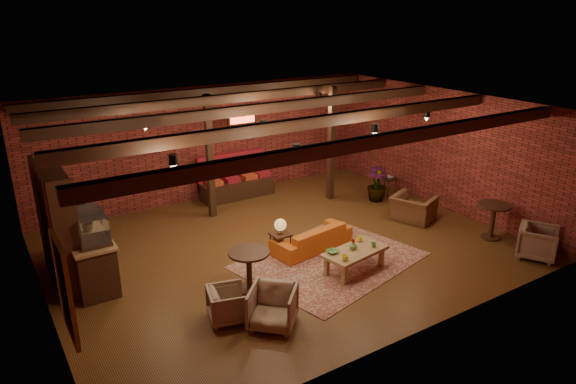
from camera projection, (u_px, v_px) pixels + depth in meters
floor at (284, 247)px, 11.78m from camera, size 10.00×10.00×0.00m
ceiling at (284, 108)px, 10.70m from camera, size 10.00×8.00×0.02m
wall_back at (209, 143)px, 14.42m from camera, size 10.00×0.02×3.20m
wall_front at (419, 249)px, 8.06m from camera, size 10.00×0.02×3.20m
wall_left at (35, 231)px, 8.72m from camera, size 0.02×8.00×3.20m
wall_right at (442, 149)px, 13.76m from camera, size 0.02×8.00×3.20m
ceiling_beams at (284, 114)px, 10.74m from camera, size 9.80×6.40×0.22m
ceiling_pipe at (248, 113)px, 12.09m from camera, size 9.60×0.12×0.12m
post_left at (210, 157)px, 13.00m from camera, size 0.16×0.16×3.20m
post_right at (331, 144)px, 14.24m from camera, size 0.16×0.16×3.20m
service_counter at (84, 240)px, 10.24m from camera, size 0.80×2.50×1.60m
plant_counter at (84, 217)px, 10.30m from camera, size 0.35×0.39×0.30m
shelving_hutch at (59, 225)px, 9.98m from camera, size 0.52×2.00×2.40m
chalkboard_menu at (65, 289)px, 6.93m from camera, size 0.08×0.96×1.46m
banquette at (237, 180)px, 14.73m from camera, size 2.10×0.70×1.00m
service_sign at (242, 120)px, 13.75m from camera, size 0.86×0.06×0.30m
ceiling_spotlights at (284, 124)px, 10.81m from camera, size 6.40×4.40×0.28m
rug at (330, 260)px, 11.14m from camera, size 4.20×3.56×0.01m
sofa at (312, 237)px, 11.61m from camera, size 2.01×1.01×0.56m
coffee_table at (354, 252)px, 10.58m from camera, size 1.48×0.90×0.73m
side_table_lamp at (280, 228)px, 11.22m from camera, size 0.41×0.41×0.85m
round_table_left at (249, 264)px, 9.80m from camera, size 0.79×0.79×0.83m
armchair_a at (228, 303)px, 8.94m from camera, size 0.76×0.79×0.67m
armchair_b at (273, 305)px, 8.75m from camera, size 1.05×1.05×0.79m
armchair_right at (414, 204)px, 13.11m from camera, size 0.98×1.19×0.89m
side_table_book at (387, 179)px, 14.94m from camera, size 0.56×0.56×0.54m
round_table_right at (493, 216)px, 12.04m from camera, size 0.74×0.74×0.86m
armchair_far at (538, 241)px, 11.17m from camera, size 1.03×1.01×0.80m
plant_tall at (379, 151)px, 14.12m from camera, size 2.17×2.17×2.94m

